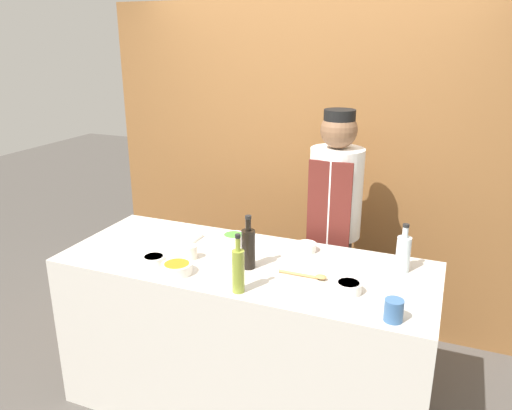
{
  "coord_description": "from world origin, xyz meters",
  "views": [
    {
      "loc": [
        1.01,
        -2.32,
        2.13
      ],
      "look_at": [
        0.0,
        0.16,
        1.24
      ],
      "focal_mm": 35.0,
      "sensor_mm": 36.0,
      "label": 1
    }
  ],
  "objects_px": {
    "sauce_bowl_purple": "(348,287)",
    "wooden_spoon": "(310,276)",
    "bottle_clear": "(403,253)",
    "sauce_bowl_green": "(234,238)",
    "cutting_board": "(171,236)",
    "bottle_oil": "(238,270)",
    "sauce_bowl_yellow": "(154,260)",
    "bottle_soy": "(248,248)",
    "cup_cream": "(191,252)",
    "sauce_bowl_orange": "(177,268)",
    "sauce_bowl_red": "(306,247)",
    "cup_blue": "(394,310)",
    "chef_center": "(334,230)"
  },
  "relations": [
    {
      "from": "bottle_clear",
      "to": "bottle_soy",
      "type": "bearing_deg",
      "value": -160.69
    },
    {
      "from": "wooden_spoon",
      "to": "sauce_bowl_green",
      "type": "bearing_deg",
      "value": 154.04
    },
    {
      "from": "sauce_bowl_green",
      "to": "bottle_oil",
      "type": "height_order",
      "value": "bottle_oil"
    },
    {
      "from": "sauce_bowl_red",
      "to": "sauce_bowl_green",
      "type": "height_order",
      "value": "sauce_bowl_green"
    },
    {
      "from": "sauce_bowl_green",
      "to": "cutting_board",
      "type": "relative_size",
      "value": 0.41
    },
    {
      "from": "bottle_oil",
      "to": "cup_blue",
      "type": "xyz_separation_m",
      "value": [
        0.74,
        0.01,
        -0.07
      ]
    },
    {
      "from": "bottle_soy",
      "to": "sauce_bowl_red",
      "type": "bearing_deg",
      "value": 55.16
    },
    {
      "from": "sauce_bowl_purple",
      "to": "wooden_spoon",
      "type": "xyz_separation_m",
      "value": [
        -0.22,
        0.08,
        -0.02
      ]
    },
    {
      "from": "sauce_bowl_yellow",
      "to": "bottle_soy",
      "type": "height_order",
      "value": "bottle_soy"
    },
    {
      "from": "bottle_oil",
      "to": "sauce_bowl_yellow",
      "type": "bearing_deg",
      "value": 169.44
    },
    {
      "from": "sauce_bowl_red",
      "to": "cup_blue",
      "type": "distance_m",
      "value": 0.81
    },
    {
      "from": "sauce_bowl_orange",
      "to": "bottle_soy",
      "type": "height_order",
      "value": "bottle_soy"
    },
    {
      "from": "bottle_oil",
      "to": "wooden_spoon",
      "type": "bearing_deg",
      "value": 44.16
    },
    {
      "from": "bottle_clear",
      "to": "wooden_spoon",
      "type": "distance_m",
      "value": 0.51
    },
    {
      "from": "cutting_board",
      "to": "bottle_oil",
      "type": "xyz_separation_m",
      "value": [
        0.67,
        -0.47,
        0.11
      ]
    },
    {
      "from": "sauce_bowl_green",
      "to": "bottle_oil",
      "type": "bearing_deg",
      "value": -63.26
    },
    {
      "from": "sauce_bowl_purple",
      "to": "wooden_spoon",
      "type": "distance_m",
      "value": 0.23
    },
    {
      "from": "bottle_clear",
      "to": "wooden_spoon",
      "type": "xyz_separation_m",
      "value": [
        -0.43,
        -0.26,
        -0.09
      ]
    },
    {
      "from": "sauce_bowl_green",
      "to": "wooden_spoon",
      "type": "relative_size",
      "value": 0.56
    },
    {
      "from": "sauce_bowl_red",
      "to": "bottle_soy",
      "type": "relative_size",
      "value": 0.39
    },
    {
      "from": "cup_blue",
      "to": "cutting_board",
      "type": "bearing_deg",
      "value": 161.96
    },
    {
      "from": "cup_cream",
      "to": "chef_center",
      "type": "distance_m",
      "value": 0.98
    },
    {
      "from": "sauce_bowl_purple",
      "to": "sauce_bowl_yellow",
      "type": "xyz_separation_m",
      "value": [
        -1.05,
        -0.09,
        -0.0
      ]
    },
    {
      "from": "sauce_bowl_purple",
      "to": "bottle_oil",
      "type": "xyz_separation_m",
      "value": [
        -0.5,
        -0.19,
        0.09
      ]
    },
    {
      "from": "cutting_board",
      "to": "bottle_oil",
      "type": "distance_m",
      "value": 0.83
    },
    {
      "from": "sauce_bowl_red",
      "to": "sauce_bowl_yellow",
      "type": "relative_size",
      "value": 0.92
    },
    {
      "from": "sauce_bowl_purple",
      "to": "cup_cream",
      "type": "distance_m",
      "value": 0.91
    },
    {
      "from": "cutting_board",
      "to": "bottle_clear",
      "type": "xyz_separation_m",
      "value": [
        1.38,
        0.06,
        0.09
      ]
    },
    {
      "from": "sauce_bowl_orange",
      "to": "bottle_oil",
      "type": "height_order",
      "value": "bottle_oil"
    },
    {
      "from": "sauce_bowl_yellow",
      "to": "sauce_bowl_green",
      "type": "relative_size",
      "value": 0.87
    },
    {
      "from": "sauce_bowl_yellow",
      "to": "cutting_board",
      "type": "height_order",
      "value": "sauce_bowl_yellow"
    },
    {
      "from": "cutting_board",
      "to": "wooden_spoon",
      "type": "bearing_deg",
      "value": -11.85
    },
    {
      "from": "wooden_spoon",
      "to": "chef_center",
      "type": "height_order",
      "value": "chef_center"
    },
    {
      "from": "cutting_board",
      "to": "bottle_clear",
      "type": "relative_size",
      "value": 1.33
    },
    {
      "from": "sauce_bowl_yellow",
      "to": "cup_blue",
      "type": "height_order",
      "value": "cup_blue"
    },
    {
      "from": "sauce_bowl_red",
      "to": "cup_cream",
      "type": "xyz_separation_m",
      "value": [
        -0.57,
        -0.34,
        0.01
      ]
    },
    {
      "from": "sauce_bowl_purple",
      "to": "sauce_bowl_orange",
      "type": "relative_size",
      "value": 0.8
    },
    {
      "from": "chef_center",
      "to": "sauce_bowl_red",
      "type": "bearing_deg",
      "value": -98.7
    },
    {
      "from": "sauce_bowl_orange",
      "to": "wooden_spoon",
      "type": "relative_size",
      "value": 0.63
    },
    {
      "from": "sauce_bowl_orange",
      "to": "sauce_bowl_green",
      "type": "bearing_deg",
      "value": 77.29
    },
    {
      "from": "sauce_bowl_yellow",
      "to": "cup_cream",
      "type": "xyz_separation_m",
      "value": [
        0.15,
        0.15,
        0.01
      ]
    },
    {
      "from": "sauce_bowl_purple",
      "to": "sauce_bowl_green",
      "type": "xyz_separation_m",
      "value": [
        -0.77,
        0.35,
        0.0
      ]
    },
    {
      "from": "cutting_board",
      "to": "wooden_spoon",
      "type": "xyz_separation_m",
      "value": [
        0.95,
        -0.2,
        0.0
      ]
    },
    {
      "from": "sauce_bowl_orange",
      "to": "cup_blue",
      "type": "height_order",
      "value": "cup_blue"
    },
    {
      "from": "sauce_bowl_red",
      "to": "chef_center",
      "type": "relative_size",
      "value": 0.07
    },
    {
      "from": "bottle_oil",
      "to": "cup_blue",
      "type": "relative_size",
      "value": 2.97
    },
    {
      "from": "sauce_bowl_green",
      "to": "wooden_spoon",
      "type": "xyz_separation_m",
      "value": [
        0.55,
        -0.27,
        -0.02
      ]
    },
    {
      "from": "bottle_soy",
      "to": "cup_blue",
      "type": "bearing_deg",
      "value": -17.56
    },
    {
      "from": "cutting_board",
      "to": "sauce_bowl_orange",
      "type": "bearing_deg",
      "value": -54.97
    },
    {
      "from": "cutting_board",
      "to": "bottle_soy",
      "type": "relative_size",
      "value": 1.18
    }
  ]
}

